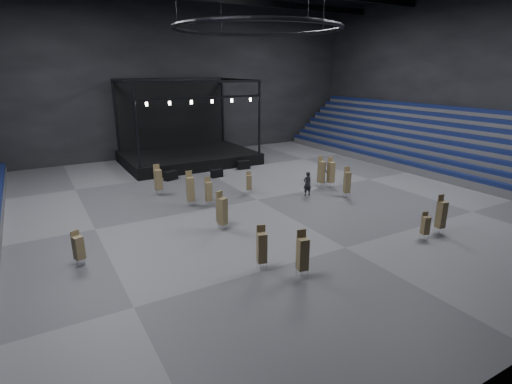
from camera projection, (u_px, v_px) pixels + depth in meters
floor at (257, 200)px, 32.52m from camera, size 50.00×50.00×0.00m
wall_back at (168, 79)px, 47.22m from camera, size 50.00×0.20×18.00m
wall_right at (463, 81)px, 41.79m from camera, size 0.20×42.00×18.00m
bleachers_right at (441, 151)px, 42.96m from camera, size 7.20×40.00×6.40m
stage at (186, 149)px, 45.52m from camera, size 14.00×10.00×9.20m
truss_ring at (257, 28)px, 28.66m from camera, size 12.30×12.30×5.15m
flight_case_left at (171, 176)px, 38.22m from camera, size 1.42×1.02×0.85m
flight_case_mid at (217, 173)px, 39.19m from camera, size 1.17×0.61×0.77m
flight_case_right at (244, 165)px, 42.40m from camera, size 1.39×0.81×0.88m
chair_stack_0 at (347, 182)px, 32.83m from camera, size 0.60×0.60×2.58m
chair_stack_1 at (249, 182)px, 33.88m from camera, size 0.56×0.56×1.91m
chair_stack_2 at (262, 247)px, 20.97m from camera, size 0.60×0.60×2.45m
chair_stack_3 at (441, 214)px, 25.55m from camera, size 0.54×0.54×2.59m
chair_stack_4 at (222, 211)px, 26.05m from camera, size 0.65×0.65×2.66m
chair_stack_5 at (222, 209)px, 26.38m from camera, size 0.71×0.71×2.56m
chair_stack_6 at (302, 253)px, 20.15m from camera, size 0.61×0.61×2.53m
chair_stack_7 at (321, 171)px, 35.68m from camera, size 0.52×0.52×2.83m
chair_stack_8 at (190, 188)px, 30.66m from camera, size 0.57×0.57×2.77m
chair_stack_9 at (209, 191)px, 30.84m from camera, size 0.49×0.49×2.27m
chair_stack_10 at (331, 172)px, 35.66m from camera, size 0.56×0.56×2.75m
chair_stack_11 at (425, 225)px, 24.77m from camera, size 0.52×0.52×1.77m
chair_stack_12 at (78, 247)px, 21.40m from camera, size 0.62×0.62×1.99m
chair_stack_13 at (158, 179)px, 33.40m from camera, size 0.57×0.57×2.62m
man_center at (307, 184)px, 33.34m from camera, size 0.80×0.57×2.05m
crew_member at (324, 172)px, 37.46m from camera, size 0.96×1.07×1.82m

